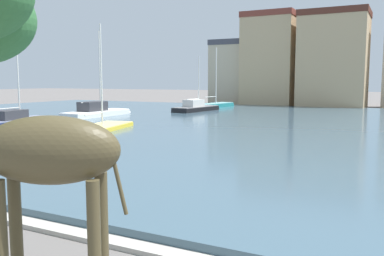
# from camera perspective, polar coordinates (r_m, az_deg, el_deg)

# --- Properties ---
(harbor_water) EXTENTS (88.14, 48.36, 0.32)m
(harbor_water) POSITION_cam_1_polar(r_m,az_deg,el_deg) (32.69, 13.55, 0.18)
(harbor_water) COLOR #3D5666
(harbor_water) RESTS_ON ground
(quay_edge_coping) EXTENTS (88.14, 0.50, 0.12)m
(quay_edge_coping) POSITION_cam_1_polar(r_m,az_deg,el_deg) (11.06, -18.91, -12.88)
(quay_edge_coping) COLOR #ADA89E
(quay_edge_coping) RESTS_ON ground
(giraffe_statue) EXTENTS (2.81, 1.76, 5.21)m
(giraffe_statue) POSITION_cam_1_polar(r_m,az_deg,el_deg) (5.83, -20.36, -3.85)
(giraffe_statue) COLOR #4C4228
(giraffe_statue) RESTS_ON ground
(sailboat_white) EXTENTS (2.27, 8.89, 8.33)m
(sailboat_white) POSITION_cam_1_polar(r_m,az_deg,el_deg) (40.77, -12.46, 2.03)
(sailboat_white) COLOR white
(sailboat_white) RESTS_ON ground
(sailboat_yellow) EXTENTS (3.77, 8.18, 7.48)m
(sailboat_yellow) POSITION_cam_1_polar(r_m,az_deg,el_deg) (29.37, -12.05, -0.12)
(sailboat_yellow) COLOR gold
(sailboat_yellow) RESTS_ON ground
(sailboat_teal) EXTENTS (2.61, 8.74, 7.82)m
(sailboat_teal) POSITION_cam_1_polar(r_m,az_deg,el_deg) (53.05, 3.43, 3.03)
(sailboat_teal) COLOR teal
(sailboat_teal) RESTS_ON ground
(sailboat_navy) EXTENTS (2.99, 8.19, 7.76)m
(sailboat_navy) POSITION_cam_1_polar(r_m,az_deg,el_deg) (34.61, -22.56, 0.80)
(sailboat_navy) COLOR navy
(sailboat_navy) RESTS_ON ground
(sailboat_black) EXTENTS (2.77, 7.81, 6.40)m
(sailboat_black) POSITION_cam_1_polar(r_m,az_deg,el_deg) (46.40, 0.92, 2.66)
(sailboat_black) COLOR black
(sailboat_black) RESTS_ON ground
(townhouse_narrow_midrow) EXTENTS (6.16, 6.43, 9.76)m
(townhouse_narrow_midrow) POSITION_cam_1_polar(r_m,az_deg,el_deg) (64.49, 5.85, 7.58)
(townhouse_narrow_midrow) COLOR #C6B293
(townhouse_narrow_midrow) RESTS_ON ground
(townhouse_wide_warehouse) EXTENTS (7.35, 7.89, 13.21)m
(townhouse_wide_warehouse) POSITION_cam_1_polar(r_m,az_deg,el_deg) (61.74, 10.94, 9.14)
(townhouse_wide_warehouse) COLOR tan
(townhouse_wide_warehouse) RESTS_ON ground
(townhouse_tall_gabled) EXTENTS (8.59, 7.01, 12.74)m
(townhouse_tall_gabled) POSITION_cam_1_polar(r_m,az_deg,el_deg) (58.55, 18.87, 8.83)
(townhouse_tall_gabled) COLOR tan
(townhouse_tall_gabled) RESTS_ON ground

